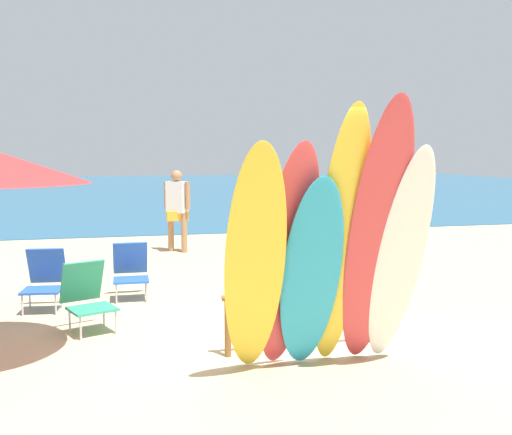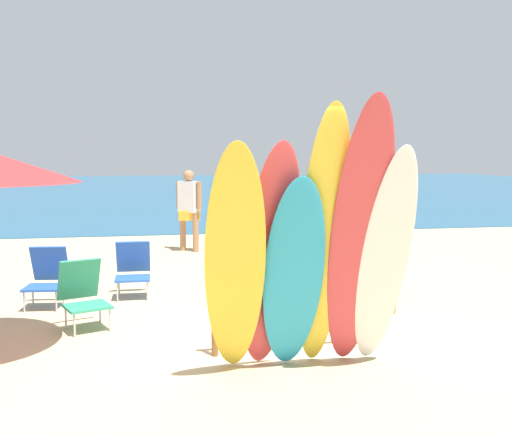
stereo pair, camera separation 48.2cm
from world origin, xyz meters
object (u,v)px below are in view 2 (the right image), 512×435
Objects in this scene: beach_chair_striped at (133,267)px; surfboard_red_1 at (270,260)px; beachgoer_midbeach at (380,240)px; surfboard_rack at (294,307)px; surfboard_teal_2 at (294,276)px; surfboard_white_5 at (385,261)px; surfboard_red_4 at (359,240)px; beach_chair_blue at (47,275)px; beach_chair_red at (83,292)px; surfboard_yellow_3 at (323,243)px; beachgoer_photographing at (189,205)px; surfboard_yellow_0 at (235,264)px.

surfboard_red_1 is at bearing -68.04° from beach_chair_striped.
surfboard_rack is at bearing 76.94° from beachgoer_midbeach.
surfboard_white_5 reaches higher than surfboard_teal_2.
beach_chair_striped is at bearing 124.83° from surfboard_red_4.
beach_chair_blue is at bearing 139.02° from surfboard_white_5.
beach_chair_red is (-2.13, 2.00, -0.53)m from surfboard_teal_2.
surfboard_white_5 is 2.91× the size of beach_chair_striped.
surfboard_yellow_3 reaches higher than beach_chair_striped.
surfboard_rack is 1.04× the size of beachgoer_photographing.
surfboard_red_1 is 2.83× the size of beach_chair_red.
beach_chair_striped is (-1.01, 3.62, -0.69)m from surfboard_yellow_0.
beach_chair_striped is (-1.36, 3.49, -0.69)m from surfboard_red_1.
beachgoer_photographing is 2.12× the size of beach_chair_red.
surfboard_white_5 reaches higher than beach_chair_blue.
surfboard_teal_2 is at bearing 171.14° from surfboard_red_4.
surfboard_yellow_0 is 1.18× the size of surfboard_teal_2.
surfboard_white_5 is 2.86× the size of beach_chair_blue.
beachgoer_midbeach is 2.03× the size of beach_chair_red.
surfboard_red_4 is (0.80, -0.19, 0.20)m from surfboard_red_1.
beach_chair_blue is at bearing 129.24° from surfboard_yellow_0.
beach_chair_striped is at bearing -63.73° from beachgoer_photographing.
surfboard_red_1 is 0.84× the size of surfboard_red_4.
surfboard_red_4 is 3.57m from beach_chair_red.
surfboard_red_4 is 3.39× the size of beach_chair_red.
beach_chair_striped is at bearing 121.57° from surfboard_yellow_3.
beachgoer_midbeach is (0.82, 2.12, -0.13)m from surfboard_white_5.
beach_chair_red reaches higher than surfboard_rack.
beach_chair_blue is at bearing 139.65° from surfboard_red_4.
surfboard_teal_2 is 0.88m from surfboard_white_5.
surfboard_white_5 is (0.27, 0.04, -0.21)m from surfboard_red_4.
beachgoer_midbeach is (1.68, 2.03, 0.00)m from surfboard_teal_2.
beach_chair_red is 1.30m from beach_chair_blue.
surfboard_white_5 is at bearing 1.11° from surfboard_yellow_3.
beach_chair_blue is at bearing 132.65° from surfboard_teal_2.
surfboard_yellow_3 is at bearing -40.38° from beach_chair_blue.
surfboard_red_4 is 3.41× the size of beach_chair_blue.
surfboard_rack is at bearing 101.10° from surfboard_yellow_3.
beachgoer_photographing is at bearing 50.99° from beach_chair_red.
surfboard_yellow_3 is at bearing -18.41° from surfboard_red_1.
surfboard_yellow_0 is 1.17m from surfboard_red_4.
surfboard_teal_2 is at bearing 172.06° from surfboard_yellow_3.
surfboard_red_4 is at bearing -39.83° from beachgoer_photographing.
surfboard_rack is 3.82m from beach_chair_blue.
beachgoer_midbeach is at bearing 60.33° from surfboard_yellow_3.
surfboard_rack is 0.78× the size of surfboard_red_1.
beachgoer_photographing is at bearing 101.27° from surfboard_white_5.
beachgoer_photographing is at bearing 86.29° from surfboard_red_1.
beach_chair_striped is (-1.09, -3.86, -0.58)m from beachgoer_photographing.
surfboard_red_1 is 7.36m from beachgoer_photographing.
surfboard_red_4 is (0.41, -0.82, 0.83)m from surfboard_rack.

